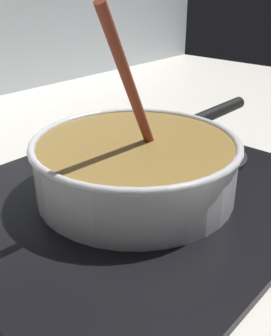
# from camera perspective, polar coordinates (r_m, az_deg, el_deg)

# --- Properties ---
(ground) EXTENTS (2.40, 1.60, 0.04)m
(ground) POSITION_cam_1_polar(r_m,az_deg,el_deg) (0.50, -0.78, -15.34)
(ground) COLOR beige
(hob_plate) EXTENTS (0.56, 0.48, 0.01)m
(hob_plate) POSITION_cam_1_polar(r_m,az_deg,el_deg) (0.62, 0.00, -3.94)
(hob_plate) COLOR black
(hob_plate) RESTS_ON ground
(burner_ring) EXTENTS (0.18, 0.18, 0.01)m
(burner_ring) POSITION_cam_1_polar(r_m,az_deg,el_deg) (0.61, 0.00, -3.12)
(burner_ring) COLOR #592D0C
(burner_ring) RESTS_ON hob_plate
(spare_burner) EXTENTS (0.16, 0.16, 0.01)m
(spare_burner) POSITION_cam_1_polar(r_m,az_deg,el_deg) (0.74, 9.37, 1.85)
(spare_burner) COLOR #262628
(spare_burner) RESTS_ON hob_plate
(cooking_pan) EXTENTS (0.45, 0.30, 0.28)m
(cooking_pan) POSITION_cam_1_polar(r_m,az_deg,el_deg) (0.59, 0.07, 0.49)
(cooking_pan) COLOR silver
(cooking_pan) RESTS_ON hob_plate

